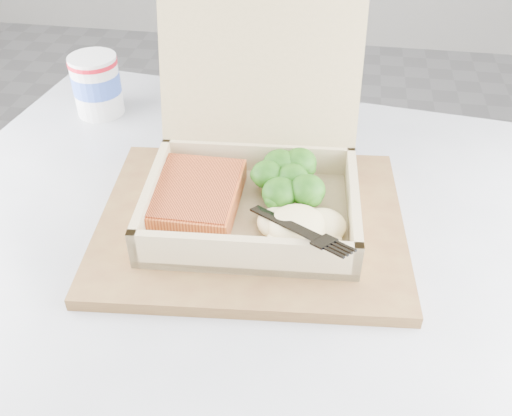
% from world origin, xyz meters
% --- Properties ---
extents(floor, '(4.00, 4.00, 0.00)m').
position_xyz_m(floor, '(0.00, 0.00, 0.00)').
color(floor, gray).
rests_on(floor, ground).
extents(cafe_table, '(0.89, 0.89, 0.73)m').
position_xyz_m(cafe_table, '(-0.08, -0.38, 0.54)').
color(cafe_table, black).
rests_on(cafe_table, floor).
extents(serving_tray, '(0.38, 0.32, 0.02)m').
position_xyz_m(serving_tray, '(-0.05, -0.33, 0.74)').
color(serving_tray, brown).
rests_on(serving_tray, cafe_table).
extents(takeout_container, '(0.26, 0.26, 0.23)m').
position_xyz_m(takeout_container, '(-0.05, -0.29, 0.80)').
color(takeout_container, tan).
rests_on(takeout_container, serving_tray).
extents(salmon_fillet, '(0.10, 0.13, 0.03)m').
position_xyz_m(salmon_fillet, '(-0.12, -0.33, 0.77)').
color(salmon_fillet, '#CF6828').
rests_on(salmon_fillet, takeout_container).
extents(broccoli_pile, '(0.11, 0.11, 0.04)m').
position_xyz_m(broccoli_pile, '(-0.01, -0.30, 0.78)').
color(broccoli_pile, '#31791A').
rests_on(broccoli_pile, takeout_container).
extents(mashed_potatoes, '(0.11, 0.09, 0.04)m').
position_xyz_m(mashed_potatoes, '(0.01, -0.37, 0.77)').
color(mashed_potatoes, beige).
rests_on(mashed_potatoes, takeout_container).
extents(plastic_fork, '(0.13, 0.12, 0.03)m').
position_xyz_m(plastic_fork, '(-0.02, -0.37, 0.79)').
color(plastic_fork, black).
rests_on(plastic_fork, mashed_potatoes).
extents(paper_cup, '(0.07, 0.07, 0.09)m').
position_xyz_m(paper_cup, '(-0.33, -0.09, 0.78)').
color(paper_cup, silver).
rests_on(paper_cup, cafe_table).
extents(receipt, '(0.10, 0.14, 0.00)m').
position_xyz_m(receipt, '(0.02, -0.16, 0.73)').
color(receipt, white).
rests_on(receipt, cafe_table).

